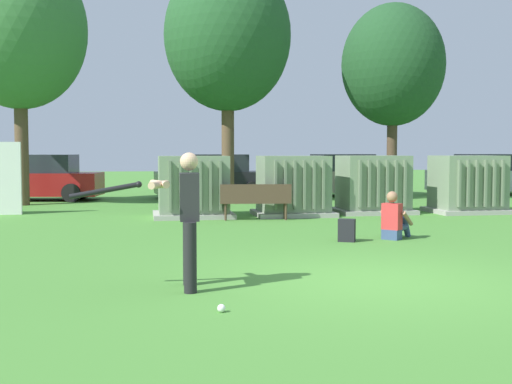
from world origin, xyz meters
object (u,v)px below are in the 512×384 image
backpack (347,231)px  parked_car_leftmost (41,179)px  batter (185,213)px  transformer_mid_west (293,187)px  sports_ball (221,308)px  parked_car_left_of_center (214,178)px  park_bench (256,199)px  transformer_mid_east (373,185)px  transformer_west (193,187)px  transformer_east (467,185)px  parked_car_right_of_center (340,177)px  parked_car_rightmost (484,176)px  seated_spectator (394,220)px

backpack → parked_car_leftmost: parked_car_leftmost is taller
batter → backpack: batter is taller
transformer_mid_west → parked_car_leftmost: bearing=138.0°
parked_car_leftmost → transformer_mid_west: bearing=-42.0°
sports_ball → parked_car_left_of_center: bearing=84.0°
transformer_mid_west → sports_ball: (-3.20, -10.26, -0.74)m
park_bench → backpack: size_ratio=4.16×
transformer_mid_east → backpack: size_ratio=4.77×
transformer_west → transformer_east: same height
transformer_mid_west → parked_car_leftmost: size_ratio=0.48×
transformer_west → transformer_mid_west: size_ratio=1.00×
transformer_mid_west → parked_car_right_of_center: (3.54, 7.18, -0.04)m
transformer_west → park_bench: size_ratio=1.15×
batter → parked_car_leftmost: (-4.05, 15.77, -0.22)m
batter → parked_car_rightmost: batter is taller
parked_car_leftmost → parked_car_left_of_center: (6.15, 0.14, 0.00)m
park_bench → sports_ball: bearing=-102.1°
backpack → parked_car_rightmost: size_ratio=0.10×
transformer_east → sports_ball: bearing=-129.0°
parked_car_leftmost → seated_spectator: bearing=-54.2°
transformer_west → backpack: size_ratio=4.77×
transformer_east → batter: size_ratio=1.21×
parked_car_rightmost → park_bench: bearing=-143.7°
batter → parked_car_left_of_center: 16.05m
transformer_west → transformer_mid_east: (5.08, 0.25, 0.00)m
transformer_east → parked_car_left_of_center: bearing=132.9°
sports_ball → parked_car_rightmost: size_ratio=0.02×
park_bench → parked_car_rightmost: size_ratio=0.43×
parked_car_left_of_center → parked_car_rightmost: (10.80, -0.14, 0.00)m
transformer_mid_east → parked_car_right_of_center: 6.98m
transformer_mid_west → parked_car_left_of_center: bearing=101.4°
transformer_mid_west → sports_ball: bearing=-107.3°
seated_spectator → parked_car_rightmost: size_ratio=0.23×
transformer_west → sports_ball: size_ratio=23.33×
transformer_mid_east → parked_car_rightmost: size_ratio=0.49×
transformer_east → seated_spectator: bearing=-130.3°
transformer_east → batter: 12.39m
parked_car_right_of_center → transformer_mid_east: bearing=-99.6°
sports_ball → transformer_mid_east: bearing=62.2°
transformer_mid_east → park_bench: (-3.58, -1.29, -0.25)m
transformer_mid_east → backpack: bearing=-114.7°
park_bench → parked_car_leftmost: (-6.35, 7.78, 0.22)m
transformer_east → backpack: 7.32m
transformer_east → seated_spectator: 6.45m
parked_car_left_of_center → transformer_west: bearing=-100.7°
seated_spectator → parked_car_left_of_center: 12.11m
transformer_west → transformer_mid_east: 5.09m
backpack → parked_car_rightmost: (9.53, 11.95, 0.54)m
parked_car_left_of_center → parked_car_right_of_center: (4.94, 0.25, 0.00)m
transformer_west → parked_car_right_of_center: (6.24, 7.13, -0.04)m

